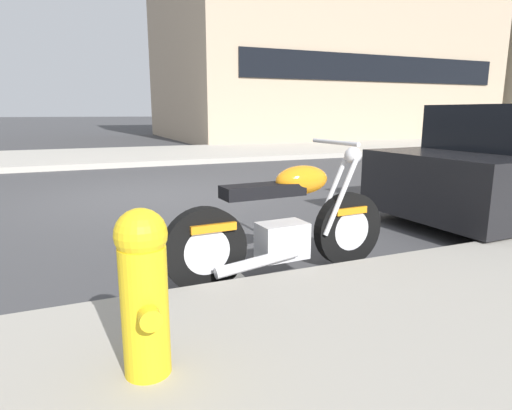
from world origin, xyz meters
name	(u,v)px	position (x,y,z in m)	size (l,w,h in m)	color
ground_plane	(154,197)	(0.00, 0.00, 0.00)	(260.00, 260.00, 0.00)	#3D3D3F
sidewalk_far_curb	(424,145)	(12.00, 6.62, 0.07)	(120.00, 5.00, 0.14)	#ADA89E
parking_stall_stripe	(224,264)	(0.00, -3.52, 0.00)	(0.12, 2.20, 0.01)	silver
parked_motorcycle	(285,226)	(0.38, -3.99, 0.44)	(2.03, 0.62, 1.13)	black
fire_hydrant	(144,289)	(-0.95, -5.18, 0.57)	(0.24, 0.36, 0.80)	gold
townhouse_near_left	(508,57)	(26.68, 14.85, 5.01)	(13.27, 11.94, 10.02)	beige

